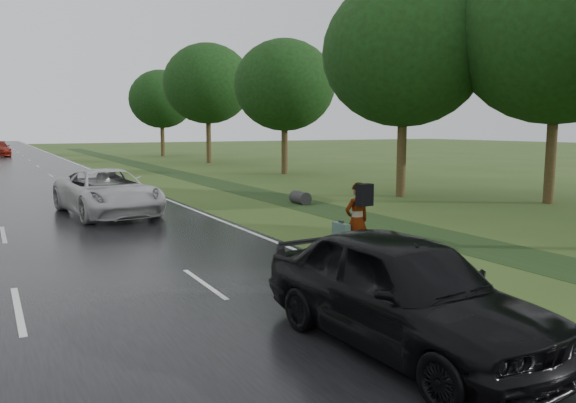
# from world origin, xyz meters

# --- Properties ---
(ground) EXTENTS (220.00, 220.00, 0.00)m
(ground) POSITION_xyz_m (0.00, 0.00, 0.00)
(ground) COLOR #2E4719
(ground) RESTS_ON ground
(edge_stripe_east) EXTENTS (0.12, 180.00, 0.01)m
(edge_stripe_east) POSITION_xyz_m (6.75, 45.00, 0.04)
(edge_stripe_east) COLOR silver
(edge_stripe_east) RESTS_ON road
(drainage_ditch) EXTENTS (2.20, 120.00, 0.56)m
(drainage_ditch) POSITION_xyz_m (11.50, 18.71, 0.04)
(drainage_ditch) COLOR black
(drainage_ditch) RESTS_ON ground
(tree_east_b) EXTENTS (7.60, 7.60, 10.11)m
(tree_east_b) POSITION_xyz_m (17.00, 10.00, 6.68)
(tree_east_b) COLOR #3C2E18
(tree_east_b) RESTS_ON ground
(tree_east_c) EXTENTS (7.00, 7.00, 9.29)m
(tree_east_c) POSITION_xyz_m (18.20, 24.00, 6.14)
(tree_east_c) COLOR #3C2E18
(tree_east_c) RESTS_ON ground
(tree_east_d) EXTENTS (8.00, 8.00, 10.76)m
(tree_east_d) POSITION_xyz_m (17.80, 38.00, 7.15)
(tree_east_d) COLOR #3C2E18
(tree_east_d) RESTS_ON ground
(tree_east_e) EXTENTS (8.40, 8.40, 10.93)m
(tree_east_e) POSITION_xyz_m (21.00, 5.00, 7.14)
(tree_east_e) COLOR #3C2E18
(tree_east_e) RESTS_ON ground
(tree_east_f) EXTENTS (7.20, 7.20, 9.62)m
(tree_east_f) POSITION_xyz_m (17.50, 52.00, 6.37)
(tree_east_f) COLOR #3C2E18
(tree_east_f) RESTS_ON ground
(pedestrian) EXTENTS (0.88, 0.76, 1.92)m
(pedestrian) POSITION_xyz_m (7.67, 0.47, 0.99)
(pedestrian) COLOR #A5998C
(pedestrian) RESTS_ON ground
(white_pickup) EXTENTS (3.40, 6.30, 1.68)m
(white_pickup) POSITION_xyz_m (3.58, 10.58, 0.88)
(white_pickup) COLOR silver
(white_pickup) RESTS_ON road
(dark_sedan) EXTENTS (2.30, 5.18, 1.73)m
(dark_sedan) POSITION_xyz_m (4.90, -4.61, 0.91)
(dark_sedan) COLOR black
(dark_sedan) RESTS_ON road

